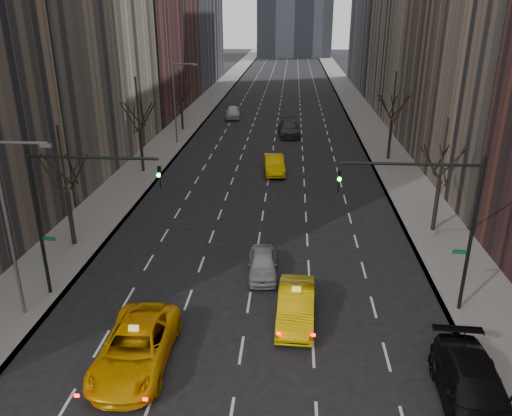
% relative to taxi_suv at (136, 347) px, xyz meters
% --- Properties ---
extents(sidewalk_left, '(4.50, 320.00, 0.15)m').
position_rel_taxi_suv_xyz_m(sidewalk_left, '(-7.82, 63.29, -0.80)').
color(sidewalk_left, slate).
rests_on(sidewalk_left, ground).
extents(sidewalk_right, '(4.50, 320.00, 0.15)m').
position_rel_taxi_suv_xyz_m(sidewalk_right, '(16.68, 63.29, -0.80)').
color(sidewalk_right, slate).
rests_on(sidewalk_right, ground).
extents(tree_lw_b, '(3.36, 3.50, 7.82)m').
position_rel_taxi_suv_xyz_m(tree_lw_b, '(-7.57, 11.29, 2.84)').
color(tree_lw_b, black).
rests_on(tree_lw_b, ground).
extents(tree_lw_c, '(3.36, 3.50, 8.74)m').
position_rel_taxi_suv_xyz_m(tree_lw_c, '(-7.57, 27.29, 3.16)').
color(tree_lw_c, black).
rests_on(tree_lw_c, ground).
extents(tree_lw_d, '(3.36, 3.50, 7.36)m').
position_rel_taxi_suv_xyz_m(tree_lw_d, '(-7.57, 45.29, 2.69)').
color(tree_lw_d, black).
rests_on(tree_lw_d, ground).
extents(tree_rw_b, '(3.36, 3.50, 7.82)m').
position_rel_taxi_suv_xyz_m(tree_rw_b, '(16.43, 15.29, 2.84)').
color(tree_rw_b, black).
rests_on(tree_rw_b, ground).
extents(tree_rw_c, '(3.36, 3.50, 8.74)m').
position_rel_taxi_suv_xyz_m(tree_rw_c, '(16.43, 33.29, 3.16)').
color(tree_rw_c, black).
rests_on(tree_rw_c, ground).
extents(traffic_mast_left, '(6.69, 0.39, 8.00)m').
position_rel_taxi_suv_xyz_m(traffic_mast_left, '(-4.68, 5.29, 4.61)').
color(traffic_mast_left, black).
rests_on(traffic_mast_left, ground).
extents(traffic_mast_right, '(6.69, 0.39, 8.00)m').
position_rel_taxi_suv_xyz_m(traffic_mast_right, '(13.53, 5.29, 4.61)').
color(traffic_mast_right, black).
rests_on(traffic_mast_right, ground).
extents(streetlight_near, '(2.83, 0.22, 9.00)m').
position_rel_taxi_suv_xyz_m(streetlight_near, '(-6.41, 3.29, 4.74)').
color(streetlight_near, slate).
rests_on(streetlight_near, ground).
extents(streetlight_far, '(2.83, 0.22, 9.00)m').
position_rel_taxi_suv_xyz_m(streetlight_far, '(-6.41, 38.29, 4.74)').
color(streetlight_far, slate).
rests_on(streetlight_far, ground).
extents(taxi_suv, '(2.99, 6.33, 1.75)m').
position_rel_taxi_suv_xyz_m(taxi_suv, '(0.00, 0.00, 0.00)').
color(taxi_suv, '#EEA105').
rests_on(taxi_suv, ground).
extents(taxi_sedan, '(1.91, 5.07, 1.65)m').
position_rel_taxi_suv_xyz_m(taxi_sedan, '(6.87, 3.86, -0.05)').
color(taxi_sedan, '#DFAE04').
rests_on(taxi_sedan, ground).
extents(silver_sedan_ahead, '(1.93, 4.23, 1.41)m').
position_rel_taxi_suv_xyz_m(silver_sedan_ahead, '(4.97, 8.32, -0.17)').
color(silver_sedan_ahead, '#929599').
rests_on(silver_sedan_ahead, ground).
extents(parked_suv_black, '(2.80, 6.25, 1.78)m').
position_rel_taxi_suv_xyz_m(parked_suv_black, '(13.63, -1.62, 0.02)').
color(parked_suv_black, black).
rests_on(parked_suv_black, ground).
extents(far_taxi, '(2.26, 5.19, 1.66)m').
position_rel_taxi_suv_xyz_m(far_taxi, '(4.87, 28.02, -0.04)').
color(far_taxi, '#EDBA04').
rests_on(far_taxi, ground).
extents(far_suv_grey, '(2.94, 6.33, 1.79)m').
position_rel_taxi_suv_xyz_m(far_suv_grey, '(6.12, 43.50, 0.02)').
color(far_suv_grey, '#303035').
rests_on(far_suv_grey, ground).
extents(far_car_white, '(2.47, 5.15, 1.70)m').
position_rel_taxi_suv_xyz_m(far_car_white, '(-2.03, 53.55, -0.03)').
color(far_car_white, silver).
rests_on(far_car_white, ground).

